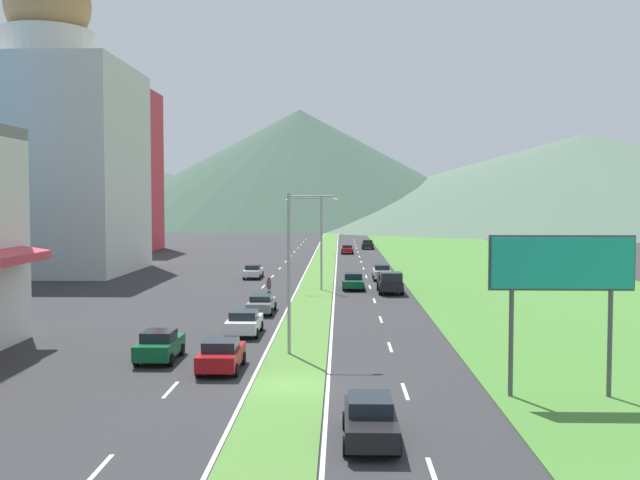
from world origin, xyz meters
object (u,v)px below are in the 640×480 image
Objects in this scene: car_1 at (353,281)px; car_4 at (221,355)px; car_2 at (244,322)px; car_6 at (262,303)px; car_3 at (382,272)px; pickup_truck_0 at (390,282)px; street_lamp_mid at (317,236)px; motorcycle_rider at (269,289)px; car_0 at (253,271)px; street_lamp_near at (295,262)px; billboard_roadside at (562,272)px; car_7 at (347,249)px; car_5 at (368,244)px; car_8 at (160,345)px; car_9 at (370,419)px.

car_4 reaches higher than car_1.
car_6 is (0.13, 8.64, -0.05)m from car_2.
pickup_truck_0 reaches higher than car_3.
motorcycle_rider is at bearing -124.74° from street_lamp_mid.
car_3 is 42.13m from car_4.
car_0 reaches higher than car_6.
pickup_truck_0 reaches higher than motorcycle_rider.
street_lamp_near is at bearing -169.94° from car_0.
car_3 is at bearing 96.13° from billboard_roadside.
car_0 is at bearing -15.82° from car_7.
car_2 is at bearing -99.45° from street_lamp_mid.
car_1 reaches higher than car_0.
car_5 reaches higher than car_4.
car_3 is (-4.87, 45.39, -4.50)m from billboard_roadside.
car_1 is at bearing -21.65° from car_3.
billboard_roadside is 50.53m from car_0.
car_4 is at bearing -4.94° from car_7.
motorcycle_rider is (3.27, 24.35, -0.06)m from car_8.
pickup_truck_0 is at bearing 175.18° from car_9.
street_lamp_near is 28.23m from street_lamp_mid.
car_9 is (3.46, -14.08, -4.20)m from street_lamp_near.
car_3 is at bearing -35.62° from motorcycle_rider.
billboard_roadside is 94.44m from car_5.
car_5 is at bearing -9.56° from motorcycle_rider.
motorcycle_rider reaches higher than car_4.
motorcycle_rider is at bearing 116.17° from billboard_roadside.
street_lamp_mid is 2.10× the size of car_5.
car_9 is at bearing -0.01° from car_7.
billboard_roadside is at bearing -153.83° from motorcycle_rider.
billboard_roadside is at bearing 12.00° from car_1.
motorcycle_rider is (-15.21, 30.96, -4.56)m from billboard_roadside.
car_6 is at bearing 103.09° from street_lamp_near.
car_7 is (-0.15, 45.66, -0.05)m from car_1.
pickup_truck_0 is (10.19, 30.04, 0.20)m from car_4.
street_lamp_mid reaches higher than pickup_truck_0.
motorcycle_rider reaches higher than car_6.
car_4 is (3.51, -42.34, 0.04)m from car_0.
car_4 is 26.48m from motorcycle_rider.
car_1 is 1.16× the size of car_8.
car_7 is 77.30m from car_8.
car_5 reaches higher than car_0.
car_6 is at bearing 123.40° from billboard_roadside.
car_7 is 2.07× the size of motorcycle_rider.
street_lamp_mid is at bearing -9.45° from car_2.
car_7 is at bearing -5.74° from car_2.
car_5 is 0.99× the size of car_7.
street_lamp_mid reaches higher than car_3.
car_2 is 0.92× the size of car_6.
car_8 is at bearing 155.43° from car_2.
street_lamp_near is 1.93× the size of car_9.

